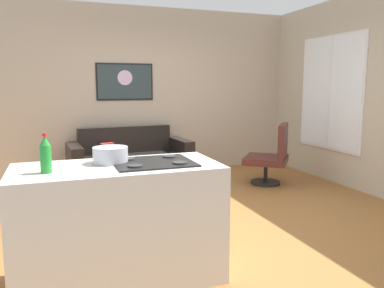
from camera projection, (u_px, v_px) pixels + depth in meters
ground at (194, 217)px, 4.49m from camera, size 6.40×6.40×0.04m
back_wall at (146, 92)px, 6.53m from camera, size 6.40×0.05×2.80m
right_wall at (361, 93)px, 5.43m from camera, size 0.05×6.40×2.80m
couch at (130, 163)px, 6.07m from camera, size 1.92×0.94×0.84m
coffee_table at (150, 174)px, 4.94m from camera, size 0.95×0.57×0.40m
armchair at (272, 156)px, 5.83m from camera, size 0.89×0.89×0.94m
kitchen_counter at (119, 223)px, 2.95m from camera, size 1.53×0.72×0.93m
soda_bottle at (46, 155)px, 2.61m from camera, size 0.08×0.08×0.28m
mixing_bowl at (110, 155)px, 2.96m from camera, size 0.27×0.27×0.13m
wall_painting at (125, 82)px, 6.35m from camera, size 0.94×0.03×0.61m
window at (330, 93)px, 5.97m from camera, size 0.03×1.42×1.77m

